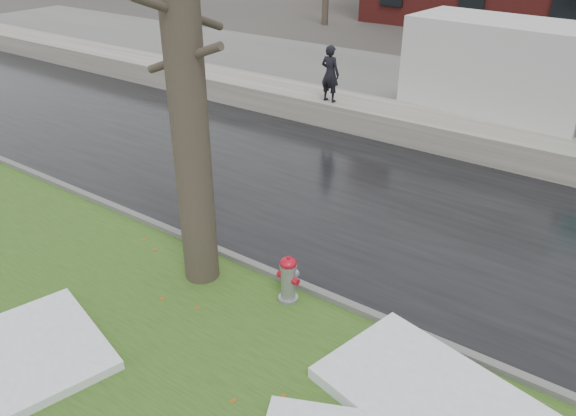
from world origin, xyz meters
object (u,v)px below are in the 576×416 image
Objects in this scene: fire_hydrant at (288,277)px; tree at (184,64)px; worker at (330,74)px; box_truck at (536,82)px.

fire_hydrant is 0.11× the size of tree.
tree is 8.55m from worker.
worker is at bearing -152.92° from box_truck.
tree reaches higher than box_truck.
fire_hydrant is 0.52× the size of worker.
worker is at bearing 122.02° from fire_hydrant.
worker is at bearing 106.31° from tree.
fire_hydrant is 8.66m from worker.
box_truck reaches higher than fire_hydrant.
tree is 4.56× the size of worker.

